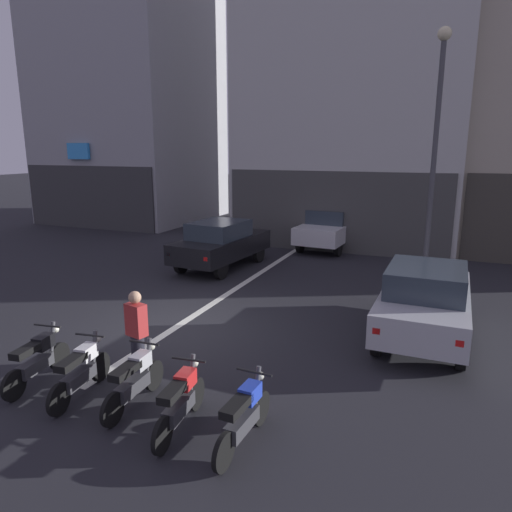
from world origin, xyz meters
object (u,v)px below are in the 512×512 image
Objects in this scene: car_black_crossing_near at (221,243)px; motorcycle_red_row_right_mid at (180,401)px; motorcycle_black_row_leftmost at (37,359)px; person_by_motorcycles at (137,336)px; motorcycle_white_row_left_mid at (81,371)px; car_white_down_street at (330,227)px; street_lamp at (436,139)px; car_silver_parked_kerbside at (425,300)px; motorcycle_silver_row_centre at (134,380)px; motorcycle_blue_row_rightmost at (244,415)px.

car_black_crossing_near is 9.60m from motorcycle_red_row_right_mid.
person_by_motorcycles is at bearing 25.90° from motorcycle_black_row_leftmost.
car_black_crossing_near is 8.83m from motorcycle_white_row_left_mid.
car_white_down_street reaches higher than motorcycle_red_row_right_mid.
car_white_down_street is at bearing 88.13° from person_by_motorcycles.
street_lamp is (3.98, -4.93, 3.42)m from car_white_down_street.
car_silver_parked_kerbside is (6.86, -3.88, 0.00)m from car_black_crossing_near.
motorcycle_red_row_right_mid is at bearing -4.21° from motorcycle_black_row_leftmost.
car_silver_parked_kerbside reaches higher than motorcycle_black_row_leftmost.
street_lamp is (6.68, -0.27, 3.42)m from car_black_crossing_near.
person_by_motorcycles reaches higher than car_white_down_street.
motorcycle_black_row_leftmost is at bearing 177.11° from motorcycle_white_row_left_mid.
street_lamp is at bearing -51.08° from car_white_down_street.
motorcycle_silver_row_centre is (2.75, -8.55, -0.43)m from car_black_crossing_near.
car_white_down_street is 7.20m from street_lamp.
car_silver_parked_kerbside is at bearing -29.47° from car_black_crossing_near.
car_silver_parked_kerbside is 6.04m from person_by_motorcycles.
car_black_crossing_near is at bearing 118.50° from motorcycle_blue_row_rightmost.
motorcycle_white_row_left_mid is at bearing -78.65° from car_black_crossing_near.
motorcycle_black_row_leftmost is at bearing -98.51° from car_white_down_street.
person_by_motorcycles reaches higher than motorcycle_blue_row_rightmost.
motorcycle_red_row_right_mid is (1.01, -0.26, 0.00)m from motorcycle_silver_row_centre.
street_lamp is 9.95m from motorcycle_silver_row_centre.
street_lamp is at bearing 71.17° from motorcycle_red_row_right_mid.
motorcycle_blue_row_rightmost is (-1.90, -8.54, -3.85)m from street_lamp.
car_black_crossing_near reaches higher than motorcycle_black_row_leftmost.
motorcycle_white_row_left_mid is 3.05m from motorcycle_blue_row_rightmost.
car_silver_parked_kerbside is 6.24m from motorcycle_silver_row_centre.
motorcycle_white_row_left_mid is (-4.95, -8.38, -3.85)m from street_lamp.
motorcycle_black_row_leftmost is 1.00× the size of motorcycle_silver_row_centre.
motorcycle_silver_row_centre is at bearing -89.78° from car_white_down_street.
car_silver_parked_kerbside reaches higher than motorcycle_red_row_right_mid.
motorcycle_white_row_left_mid is 1.07m from person_by_motorcycles.
car_silver_parked_kerbside reaches higher than motorcycle_white_row_left_mid.
car_black_crossing_near is 0.60× the size of street_lamp.
motorcycle_blue_row_rightmost is at bearing -3.13° from motorcycle_white_row_left_mid.
street_lamp reaches higher than car_black_crossing_near.
car_silver_parked_kerbside is 9.50m from car_white_down_street.
car_black_crossing_near is 5.39m from car_white_down_street.
motorcycle_red_row_right_mid is at bearing -14.48° from motorcycle_silver_row_centre.
street_lamp reaches higher than person_by_motorcycles.
car_black_crossing_near is 8.16m from person_by_motorcycles.
street_lamp reaches higher than motorcycle_red_row_right_mid.
car_white_down_street is 12.50m from person_by_motorcycles.
person_by_motorcycles is (-2.49, 0.98, 0.40)m from motorcycle_blue_row_rightmost.
motorcycle_silver_row_centre is at bearing 165.52° from motorcycle_red_row_right_mid.
street_lamp is at bearing 59.87° from person_by_motorcycles.
motorcycle_red_row_right_mid is at bearing -4.86° from motorcycle_white_row_left_mid.
person_by_motorcycles is at bearing 55.57° from motorcycle_white_row_left_mid.
car_silver_parked_kerbside is 2.48× the size of motorcycle_black_row_leftmost.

